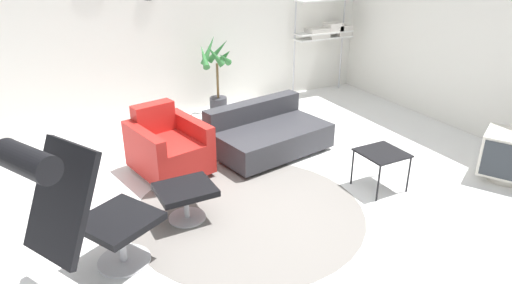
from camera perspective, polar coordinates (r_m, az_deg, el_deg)
name	(u,v)px	position (r m, az deg, el deg)	size (l,w,h in m)	color
ground_plane	(257,202)	(4.75, 0.17, -7.53)	(12.00, 12.00, 0.00)	white
wall_back	(159,22)	(6.97, -12.00, 14.47)	(12.00, 0.09, 2.80)	silver
wall_right	(509,36)	(6.60, 29.02, 11.56)	(0.06, 12.00, 2.80)	silver
round_rug	(248,212)	(4.59, -0.99, -8.77)	(2.31, 2.31, 0.01)	slate
lounge_chair	(76,202)	(3.56, -21.54, -7.00)	(1.12, 0.93, 1.29)	#BCBCC1
ottoman	(186,194)	(4.41, -8.79, -6.48)	(0.53, 0.45, 0.35)	#BCBCC1
armchair_red	(168,149)	(5.32, -10.95, -0.89)	(0.88, 0.96, 0.76)	silver
couch_low	(267,135)	(5.78, 1.43, 0.86)	(1.55, 1.12, 0.60)	black
side_table	(382,156)	(5.02, 15.46, -1.64)	(0.46, 0.46, 0.43)	black
crt_television	(510,156)	(5.78, 29.15, -1.52)	(0.72, 0.74, 0.55)	beige
potted_plant	(217,79)	(6.96, -4.93, 7.86)	(0.53, 0.49, 1.21)	#333338
shelf_unit	(327,24)	(7.96, 8.92, 14.42)	(1.05, 0.28, 1.88)	#BCBCC1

